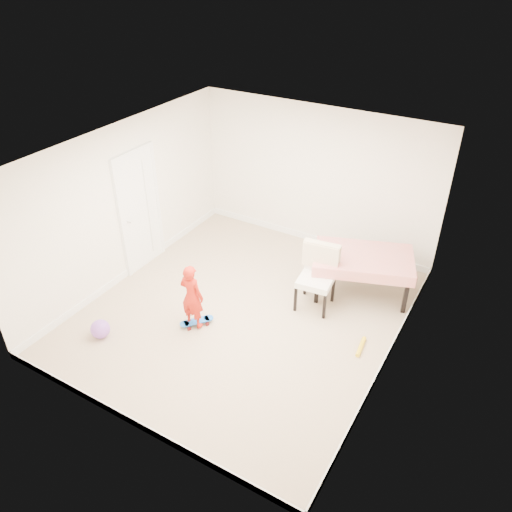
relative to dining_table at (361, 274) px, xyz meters
The scene contains 17 objects.
ground 1.98m from the dining_table, 134.67° to the right, with size 5.00×5.00×0.00m, color tan.
ceiling 2.95m from the dining_table, 134.67° to the right, with size 4.50×5.00×0.04m, color white.
wall_back 1.99m from the dining_table, 141.29° to the left, with size 4.50×0.04×2.60m, color white.
wall_front 4.21m from the dining_table, 109.50° to the right, with size 4.50×0.04×2.60m, color white.
wall_left 3.97m from the dining_table, 158.96° to the right, with size 0.04×5.00×2.60m, color white.
wall_right 1.88m from the dining_table, 58.07° to the right, with size 0.04×5.00×2.60m, color white.
door 3.81m from the dining_table, 163.20° to the right, with size 0.10×0.94×2.11m, color white.
baseboard_back 1.78m from the dining_table, 141.04° to the left, with size 4.50×0.02×0.12m, color white.
baseboard_front 4.12m from the dining_table, 109.45° to the right, with size 4.50×0.02×0.12m, color white.
baseboard_left 3.88m from the dining_table, 159.02° to the right, with size 0.02×5.00×0.12m, color white.
baseboard_right 1.66m from the dining_table, 57.78° to the right, with size 0.02×5.00×0.12m, color white.
dining_table is the anchor object (origin of this frame).
dining_chair 0.87m from the dining_table, 125.30° to the right, with size 0.57×0.65×1.04m, color beige, non-canonical shape.
skateboard 2.72m from the dining_table, 132.21° to the right, with size 0.52×0.19×0.08m, color blue, non-canonical shape.
child 2.75m from the dining_table, 131.87° to the right, with size 0.38×0.25×1.04m, color red.
balloon 4.09m from the dining_table, 134.46° to the right, with size 0.28×0.28×0.28m, color #9455CD.
foam_toy 1.38m from the dining_table, 68.54° to the right, with size 0.06×0.06×0.40m, color yellow.
Camera 1 is at (3.22, -5.13, 4.92)m, focal length 35.00 mm.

